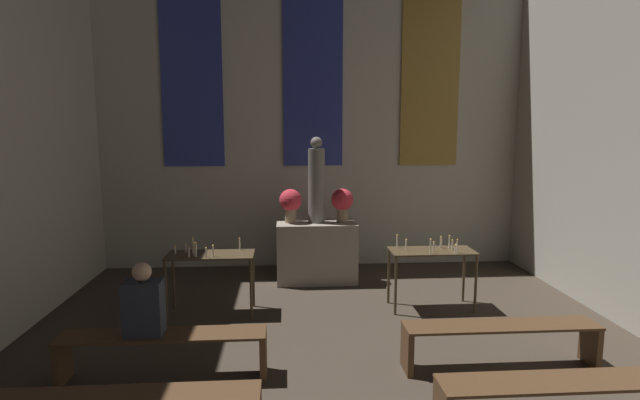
% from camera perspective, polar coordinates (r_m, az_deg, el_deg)
% --- Properties ---
extents(wall_back, '(7.48, 0.16, 5.57)m').
position_cam_1_polar(wall_back, '(8.75, -0.83, 10.76)').
color(wall_back, '#B2AD9E').
rests_on(wall_back, ground_plane).
extents(altar, '(1.26, 0.67, 0.95)m').
position_cam_1_polar(altar, '(7.99, -0.40, -5.90)').
color(altar, gray).
rests_on(altar, ground_plane).
extents(statue, '(0.26, 0.26, 1.34)m').
position_cam_1_polar(statue, '(7.80, -0.41, 1.99)').
color(statue, slate).
rests_on(statue, altar).
extents(flower_vase_left, '(0.35, 0.35, 0.53)m').
position_cam_1_polar(flower_vase_left, '(7.82, -3.39, -0.28)').
color(flower_vase_left, '#937A5B').
rests_on(flower_vase_left, altar).
extents(flower_vase_right, '(0.35, 0.35, 0.53)m').
position_cam_1_polar(flower_vase_right, '(7.87, 2.56, -0.22)').
color(flower_vase_right, '#937A5B').
rests_on(flower_vase_right, altar).
extents(candle_rack_left, '(1.13, 0.50, 1.01)m').
position_cam_1_polar(candle_rack_left, '(6.70, -12.45, -6.95)').
color(candle_rack_left, '#473823').
rests_on(candle_rack_left, ground_plane).
extents(candle_rack_right, '(1.13, 0.50, 1.01)m').
position_cam_1_polar(candle_rack_right, '(6.91, 12.67, -6.49)').
color(candle_rack_right, '#473823').
rests_on(candle_rack_right, ground_plane).
extents(pew_third_right, '(1.98, 0.36, 0.46)m').
position_cam_1_polar(pew_third_right, '(4.63, 25.92, -19.42)').
color(pew_third_right, '#4C331E').
rests_on(pew_third_right, ground_plane).
extents(pew_back_left, '(1.98, 0.36, 0.46)m').
position_cam_1_polar(pew_back_left, '(5.24, -17.45, -15.64)').
color(pew_back_left, '#4C331E').
rests_on(pew_back_left, ground_plane).
extents(pew_back_right, '(1.98, 0.36, 0.46)m').
position_cam_1_polar(pew_back_right, '(5.54, 19.94, -14.41)').
color(pew_back_right, '#4C331E').
rests_on(pew_back_right, ground_plane).
extents(person_seated, '(0.36, 0.24, 0.71)m').
position_cam_1_polar(person_seated, '(5.13, -19.53, -11.12)').
color(person_seated, '#282D38').
rests_on(person_seated, pew_back_left).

